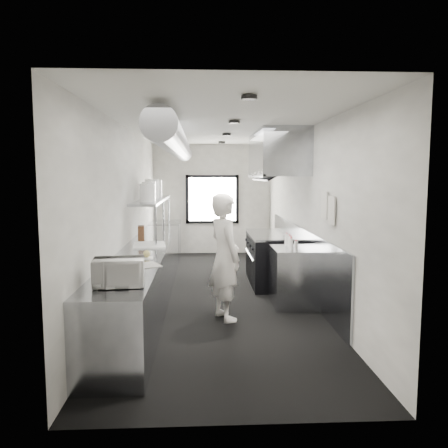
{
  "coord_description": "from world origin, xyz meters",
  "views": [
    {
      "loc": [
        -0.26,
        -7.39,
        2.03
      ],
      "look_at": [
        0.09,
        -0.2,
        1.22
      ],
      "focal_mm": 35.58,
      "sensor_mm": 36.0,
      "label": 1
    }
  ],
  "objects": [
    {
      "name": "plate_stack_b",
      "position": [
        -1.23,
        0.73,
        1.74
      ],
      "size": [
        0.26,
        0.26,
        0.33
      ],
      "primitive_type": "cylinder",
      "rotation": [
        0.0,
        0.0,
        0.0
      ],
      "color": "white",
      "rests_on": "pass_shelf"
    },
    {
      "name": "wall_left",
      "position": [
        -1.5,
        0.0,
        1.4
      ],
      "size": [
        0.02,
        8.0,
        2.8
      ],
      "primitive_type": "cube",
      "color": "silver",
      "rests_on": "floor"
    },
    {
      "name": "plate_stack_a",
      "position": [
        -1.18,
        0.14,
        1.72
      ],
      "size": [
        0.33,
        0.33,
        0.31
      ],
      "primitive_type": "cylinder",
      "rotation": [
        0.0,
        0.0,
        0.29
      ],
      "color": "white",
      "rests_on": "pass_shelf"
    },
    {
      "name": "newspaper",
      "position": [
        -0.96,
        -1.91,
        0.9
      ],
      "size": [
        0.42,
        0.45,
        0.01
      ],
      "primitive_type": "cube",
      "rotation": [
        0.0,
        0.0,
        0.44
      ],
      "color": "silver",
      "rests_on": "prep_counter"
    },
    {
      "name": "squeeze_bottle_d",
      "position": [
        1.1,
        -0.6,
        0.99
      ],
      "size": [
        0.06,
        0.06,
        0.18
      ],
      "primitive_type": "cylinder",
      "rotation": [
        0.0,
        0.0,
        -0.03
      ],
      "color": "silver",
      "rests_on": "bottle_station"
    },
    {
      "name": "microwave",
      "position": [
        -1.12,
        -2.92,
        1.04
      ],
      "size": [
        0.51,
        0.41,
        0.28
      ],
      "primitive_type": "imported",
      "rotation": [
        0.0,
        0.0,
        0.11
      ],
      "color": "silver",
      "rests_on": "prep_counter"
    },
    {
      "name": "pastry",
      "position": [
        -1.02,
        -1.44,
        0.96
      ],
      "size": [
        0.1,
        0.1,
        0.1
      ],
      "primitive_type": "sphere",
      "color": "tan",
      "rests_on": "small_plate"
    },
    {
      "name": "notice_sheet_a",
      "position": [
        1.47,
        -1.2,
        1.6
      ],
      "size": [
        0.02,
        0.28,
        0.38
      ],
      "primitive_type": "cube",
      "color": "silver",
      "rests_on": "wall_right"
    },
    {
      "name": "squeeze_bottle_c",
      "position": [
        1.1,
        -0.69,
        0.98
      ],
      "size": [
        0.06,
        0.06,
        0.17
      ],
      "primitive_type": "cylinder",
      "rotation": [
        0.0,
        0.0,
        -0.04
      ],
      "color": "silver",
      "rests_on": "bottle_station"
    },
    {
      "name": "pass_shelf",
      "position": [
        -1.19,
        1.0,
        1.54
      ],
      "size": [
        0.45,
        3.0,
        0.68
      ],
      "color": "gray",
      "rests_on": "prep_counter"
    },
    {
      "name": "exhaust_hood",
      "position": [
        1.1,
        0.7,
        2.39
      ],
      "size": [
        0.81,
        2.2,
        0.88
      ],
      "color": "gray",
      "rests_on": "ceiling"
    },
    {
      "name": "knife_block",
      "position": [
        -1.31,
        0.22,
        1.03
      ],
      "size": [
        0.13,
        0.24,
        0.25
      ],
      "primitive_type": "cube",
      "rotation": [
        0.0,
        0.0,
        0.1
      ],
      "color": "brown",
      "rests_on": "prep_counter"
    },
    {
      "name": "ceiling",
      "position": [
        0.0,
        0.0,
        2.8
      ],
      "size": [
        3.0,
        8.0,
        0.01
      ],
      "primitive_type": "cube",
      "color": "beige",
      "rests_on": "wall_back"
    },
    {
      "name": "small_plate",
      "position": [
        -1.02,
        -1.44,
        0.91
      ],
      "size": [
        0.2,
        0.2,
        0.01
      ],
      "primitive_type": "cylinder",
      "rotation": [
        0.0,
        0.0,
        -0.21
      ],
      "color": "white",
      "rests_on": "prep_counter"
    },
    {
      "name": "deli_tub_b",
      "position": [
        -1.27,
        -2.55,
        0.95
      ],
      "size": [
        0.14,
        0.14,
        0.1
      ],
      "primitive_type": "cylinder",
      "rotation": [
        0.0,
        0.0,
        -0.05
      ],
      "color": "beige",
      "rests_on": "prep_counter"
    },
    {
      "name": "squeeze_bottle_b",
      "position": [
        1.06,
        -0.89,
        0.99
      ],
      "size": [
        0.07,
        0.07,
        0.18
      ],
      "primitive_type": "cylinder",
      "rotation": [
        0.0,
        0.0,
        -0.29
      ],
      "color": "silver",
      "rests_on": "bottle_station"
    },
    {
      "name": "line_cook",
      "position": [
        0.05,
        -1.3,
        0.89
      ],
      "size": [
        0.64,
        0.76,
        1.77
      ],
      "primitive_type": "imported",
      "rotation": [
        0.0,
        0.0,
        1.97
      ],
      "color": "white",
      "rests_on": "floor"
    },
    {
      "name": "squeeze_bottle_a",
      "position": [
        1.11,
        -1.03,
        0.98
      ],
      "size": [
        0.07,
        0.07,
        0.16
      ],
      "primitive_type": "cylinder",
      "rotation": [
        0.0,
        0.0,
        0.25
      ],
      "color": "silver",
      "rests_on": "bottle_station"
    },
    {
      "name": "range",
      "position": [
        1.04,
        0.7,
        0.47
      ],
      "size": [
        0.88,
        1.6,
        0.94
      ],
      "color": "black",
      "rests_on": "floor"
    },
    {
      "name": "wall_front",
      "position": [
        0.0,
        -4.0,
        1.4
      ],
      "size": [
        3.0,
        0.02,
        2.8
      ],
      "primitive_type": "cube",
      "color": "silver",
      "rests_on": "floor"
    },
    {
      "name": "notice_sheet_b",
      "position": [
        1.47,
        -1.55,
        1.55
      ],
      "size": [
        0.02,
        0.28,
        0.38
      ],
      "primitive_type": "cube",
      "color": "silver",
      "rests_on": "wall_right"
    },
    {
      "name": "prep_counter",
      "position": [
        -1.15,
        -0.5,
        0.45
      ],
      "size": [
        0.7,
        6.0,
        0.9
      ],
      "primitive_type": "cube",
      "color": "gray",
      "rests_on": "floor"
    },
    {
      "name": "far_work_table",
      "position": [
        -1.15,
        3.2,
        0.45
      ],
      "size": [
        0.7,
        1.2,
        0.9
      ],
      "primitive_type": "cube",
      "color": "gray",
      "rests_on": "floor"
    },
    {
      "name": "wall_cladding",
      "position": [
        1.48,
        0.3,
        0.55
      ],
      "size": [
        0.03,
        5.5,
        1.1
      ],
      "primitive_type": "cube",
      "color": "gray",
      "rests_on": "wall_right"
    },
    {
      "name": "deli_tub_a",
      "position": [
        -1.3,
        -2.76,
        0.95
      ],
      "size": [
        0.16,
        0.16,
        0.09
      ],
      "primitive_type": "cylinder",
      "rotation": [
        0.0,
        0.0,
        0.28
      ],
      "color": "beige",
      "rests_on": "prep_counter"
    },
    {
      "name": "wall_right",
      "position": [
        1.5,
        0.0,
        1.4
      ],
      "size": [
        0.02,
        8.0,
        2.8
      ],
      "primitive_type": "cube",
      "color": "silver",
      "rests_on": "floor"
    },
    {
      "name": "plate_stack_d",
      "position": [
        -1.19,
        1.63,
        1.75
      ],
      "size": [
        0.28,
        0.28,
        0.35
      ],
      "primitive_type": "cylinder",
      "rotation": [
        0.0,
        0.0,
        0.28
      ],
      "color": "white",
      "rests_on": "pass_shelf"
    },
    {
      "name": "service_window",
      "position": [
        0.0,
        3.96,
        1.4
      ],
      "size": [
        1.36,
        0.05,
        1.25
      ],
      "color": "white",
      "rests_on": "wall_back"
    },
    {
      "name": "plate_stack_c",
      "position": [
        -1.23,
        1.21,
        1.76
      ],
      "size": [
        0.35,
        0.35,
        0.37
      ],
      "primitive_type": "cylinder",
      "rotation": [
        0.0,
        0.0,
        -0.42
      ],
      "color": "white",
      "rests_on": "pass_shelf"
    },
    {
      "name": "hvac_duct",
      "position": [
        -0.7,
        0.4,
        2.55
      ],
      "size": [
        0.4,
        6.4,
        0.4
      ],
      "primitive_type": "cylinder",
      "rotation": [
        1.57,
        0.0,
        0.0
      ],
      "color": "gray",
      "rests_on": "ceiling"
    },
    {
      "name": "bottle_station",
      "position": [
        1.15,
        -0.7,
        0.45
      ],
      "size": [
        0.65,
        0.8,
        0.9
      ],
      "primitive_type": "cube",
      "color": "gray",
      "rests_on": "floor"
    },
    {
      "name": "squeeze_bottle_e",
      "position": [
        1.08,
        -0.44,
        0.99
      ],
      "size": [
        0.08,
        0.08,
        0.19
      ],
      "primitive_type": "cylinder",
      "rotation": [
        0.0,
        0.0,
        -0.26
      ],
      "color": "silver",
      "rests_on": "bottle_station"
    },
    {
      "name": "cutting_board",
      "position": [
        -1.11,
        -0.35,
        0.91
      ],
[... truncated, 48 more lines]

